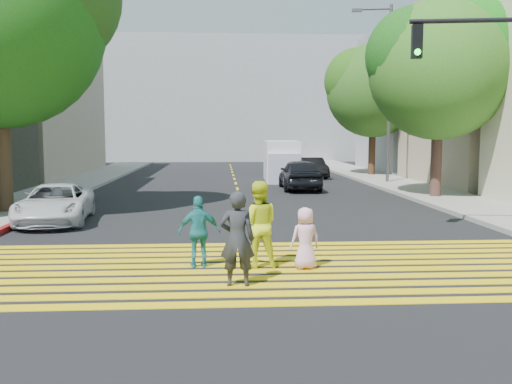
{
  "coord_description": "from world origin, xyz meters",
  "views": [
    {
      "loc": [
        -0.82,
        -10.23,
        2.79
      ],
      "look_at": [
        0.0,
        3.0,
        1.4
      ],
      "focal_mm": 40.0,
      "sensor_mm": 36.0,
      "label": 1
    }
  ],
  "objects": [
    {
      "name": "pedestrian_woman",
      "position": [
        -0.06,
        1.38,
        0.9
      ],
      "size": [
        0.88,
        0.69,
        1.8
      ],
      "primitive_type": "imported",
      "rotation": [
        0.0,
        0.0,
        3.13
      ],
      "color": "#DEEF1F",
      "rests_on": "ground"
    },
    {
      "name": "sidewalk_right",
      "position": [
        8.5,
        15.0,
        0.07
      ],
      "size": [
        3.0,
        60.0,
        0.15
      ],
      "primitive_type": "cube",
      "color": "gray",
      "rests_on": "ground"
    },
    {
      "name": "building_right_grey",
      "position": [
        15.0,
        30.0,
        5.0
      ],
      "size": [
        10.0,
        10.0,
        10.0
      ],
      "primitive_type": "cube",
      "color": "gray",
      "rests_on": "ground"
    },
    {
      "name": "pedestrian_extra",
      "position": [
        -1.27,
        1.44,
        0.74
      ],
      "size": [
        0.91,
        0.48,
        1.49
      ],
      "primitive_type": "imported",
      "rotation": [
        0.0,
        0.0,
        3.28
      ],
      "color": "teal",
      "rests_on": "ground"
    },
    {
      "name": "sidewalk_left",
      "position": [
        -8.5,
        22.0,
        0.07
      ],
      "size": [
        3.0,
        40.0,
        0.15
      ],
      "primitive_type": "cube",
      "color": "gray",
      "rests_on": "ground"
    },
    {
      "name": "ground",
      "position": [
        0.0,
        0.0,
        0.0
      ],
      "size": [
        120.0,
        120.0,
        0.0
      ],
      "primitive_type": "plane",
      "color": "black"
    },
    {
      "name": "curb_red",
      "position": [
        -6.9,
        6.0,
        0.08
      ],
      "size": [
        0.2,
        8.0,
        0.16
      ],
      "primitive_type": "cube",
      "color": "maroon",
      "rests_on": "ground"
    },
    {
      "name": "lane_line",
      "position": [
        0.0,
        22.5,
        0.01
      ],
      "size": [
        0.12,
        34.4,
        0.01
      ],
      "color": "yellow",
      "rests_on": "ground"
    },
    {
      "name": "white_van",
      "position": [
        2.68,
        22.42,
        1.09
      ],
      "size": [
        1.99,
        4.95,
        2.31
      ],
      "rotation": [
        0.0,
        0.0,
        -0.03
      ],
      "color": "silver",
      "rests_on": "ground"
    },
    {
      "name": "dark_car_parked",
      "position": [
        4.84,
        24.63,
        0.62
      ],
      "size": [
        1.54,
        3.84,
        1.24
      ],
      "primitive_type": "imported",
      "rotation": [
        0.0,
        0.0,
        0.06
      ],
      "color": "black",
      "rests_on": "ground"
    },
    {
      "name": "silver_car",
      "position": [
        3.4,
        31.36,
        0.64
      ],
      "size": [
        2.1,
        4.54,
        1.29
      ],
      "primitive_type": "imported",
      "rotation": [
        0.0,
        0.0,
        3.07
      ],
      "color": "#ABACAF",
      "rests_on": "ground"
    },
    {
      "name": "crosswalk",
      "position": [
        0.0,
        1.28,
        0.01
      ],
      "size": [
        13.4,
        5.3,
        0.01
      ],
      "color": "yellow",
      "rests_on": "ground"
    },
    {
      "name": "pedestrian_child",
      "position": [
        0.89,
        1.13,
        0.64
      ],
      "size": [
        0.7,
        0.54,
        1.28
      ],
      "primitive_type": "imported",
      "rotation": [
        0.0,
        0.0,
        3.38
      ],
      "color": "#EEAECE",
      "rests_on": "ground"
    },
    {
      "name": "tree_right_near",
      "position": [
        8.22,
        12.97,
        5.65
      ],
      "size": [
        7.26,
        6.94,
        8.34
      ],
      "rotation": [
        0.0,
        0.0,
        -0.24
      ],
      "color": "black",
      "rests_on": "ground"
    },
    {
      "name": "street_lamp",
      "position": [
        7.98,
        20.0,
        5.43
      ],
      "size": [
        2.14,
        0.55,
        9.47
      ],
      "rotation": [
        0.0,
        0.0,
        -0.17
      ],
      "color": "#565559",
      "rests_on": "ground"
    },
    {
      "name": "backdrop_block",
      "position": [
        0.0,
        48.0,
        6.0
      ],
      "size": [
        30.0,
        8.0,
        12.0
      ],
      "primitive_type": "cube",
      "color": "gray",
      "rests_on": "ground"
    },
    {
      "name": "dark_car_near",
      "position": [
        3.04,
        17.3,
        0.76
      ],
      "size": [
        1.85,
        4.49,
        1.52
      ],
      "primitive_type": "imported",
      "rotation": [
        0.0,
        0.0,
        3.13
      ],
      "color": "black",
      "rests_on": "ground"
    },
    {
      "name": "pedestrian_man",
      "position": [
        -0.53,
        -0.08,
        0.87
      ],
      "size": [
        0.66,
        0.45,
        1.74
      ],
      "primitive_type": "imported",
      "rotation": [
        0.0,
        0.0,
        3.09
      ],
      "color": "#2A2B2F",
      "rests_on": "ground"
    },
    {
      "name": "white_sedan",
      "position": [
        -5.93,
        7.57,
        0.6
      ],
      "size": [
        2.41,
        4.47,
        1.19
      ],
      "primitive_type": "imported",
      "rotation": [
        0.0,
        0.0,
        0.1
      ],
      "color": "silver",
      "rests_on": "ground"
    },
    {
      "name": "tree_left",
      "position": [
        -7.98,
        9.4,
        6.75
      ],
      "size": [
        7.68,
        7.01,
        10.01
      ],
      "rotation": [
        0.0,
        0.0,
        0.01
      ],
      "color": "#492E1A",
      "rests_on": "ground"
    },
    {
      "name": "tree_right_far",
      "position": [
        8.82,
        25.34,
        5.71
      ],
      "size": [
        7.16,
        6.79,
        8.46
      ],
      "rotation": [
        0.0,
        0.0,
        -0.18
      ],
      "color": "#322011",
      "rests_on": "ground"
    }
  ]
}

